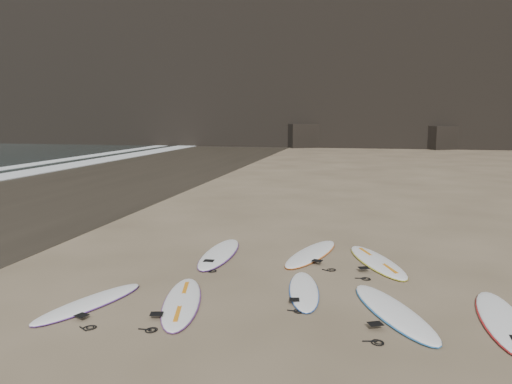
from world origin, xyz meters
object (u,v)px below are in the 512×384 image
surfboard_1 (182,302)px  surfboard_3 (393,311)px  surfboard_4 (503,320)px  surfboard_7 (377,261)px  surfboard_0 (90,303)px  surfboard_2 (304,290)px  surfboard_5 (219,253)px  surfboard_6 (311,253)px

surfboard_1 → surfboard_3: size_ratio=0.95×
surfboard_3 → surfboard_4: 1.71m
surfboard_3 → surfboard_7: 2.95m
surfboard_0 → surfboard_2: size_ratio=1.06×
surfboard_0 → surfboard_5: surfboard_5 is taller
surfboard_2 → surfboard_7: (1.40, 2.22, 0.01)m
surfboard_2 → surfboard_6: surfboard_6 is taller
surfboard_1 → surfboard_7: 4.76m
surfboard_0 → surfboard_5: size_ratio=0.84×
surfboard_6 → surfboard_3: bearing=-46.8°
surfboard_0 → surfboard_2: surfboard_0 is taller
surfboard_5 → surfboard_7: surfboard_5 is taller
surfboard_6 → surfboard_2: bearing=-71.6°
surfboard_3 → surfboard_0: bearing=163.5°
surfboard_2 → surfboard_7: size_ratio=0.81×
surfboard_5 → surfboard_7: (3.68, 0.12, -0.00)m
surfboard_4 → surfboard_7: size_ratio=0.99×
surfboard_0 → surfboard_7: size_ratio=0.86×
surfboard_0 → surfboard_5: (1.35, 3.54, 0.01)m
surfboard_3 → surfboard_7: (-0.20, 2.95, 0.00)m
surfboard_1 → surfboard_4: (5.35, 0.32, 0.00)m
surfboard_5 → surfboard_1: bearing=-87.2°
surfboard_0 → surfboard_1: surfboard_1 is taller
surfboard_4 → surfboard_6: 4.77m
surfboard_6 → surfboard_7: bearing=2.6°
surfboard_2 → surfboard_3: bearing=-33.5°
surfboard_0 → surfboard_7: (5.02, 3.66, 0.01)m
surfboard_4 → surfboard_1: bearing=-174.9°
surfboard_4 → surfboard_6: size_ratio=0.99×
surfboard_1 → surfboard_2: bearing=13.4°
surfboard_2 → surfboard_5: bearing=128.4°
surfboard_1 → surfboard_4: 5.36m
surfboard_7 → surfboard_4: bearing=-79.3°
surfboard_1 → surfboard_5: (-0.23, 3.16, 0.00)m
surfboard_1 → surfboard_7: (3.44, 3.28, 0.00)m
surfboard_0 → surfboard_2: bearing=41.2°
surfboard_0 → surfboard_3: 5.27m
surfboard_0 → surfboard_6: 5.33m
surfboard_3 → surfboard_5: 4.80m
surfboard_6 → surfboard_4: bearing=-28.4°
surfboard_0 → surfboard_4: surfboard_4 is taller
surfboard_3 → surfboard_5: size_ratio=0.97×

